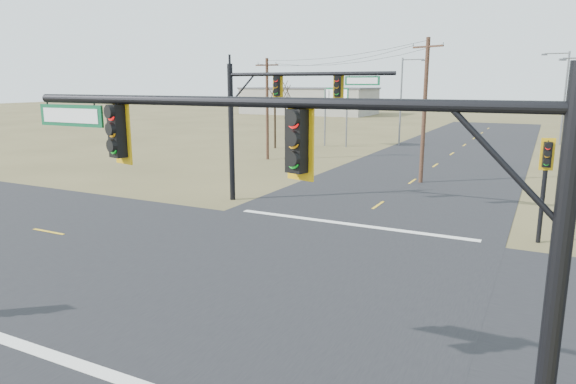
# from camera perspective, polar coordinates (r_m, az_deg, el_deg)

# --- Properties ---
(ground) EXTENTS (320.00, 320.00, 0.00)m
(ground) POSITION_cam_1_polar(r_m,az_deg,el_deg) (18.59, -1.11, -9.24)
(ground) COLOR brown
(ground) RESTS_ON ground
(road_ew) EXTENTS (160.00, 14.00, 0.02)m
(road_ew) POSITION_cam_1_polar(r_m,az_deg,el_deg) (18.59, -1.11, -9.21)
(road_ew) COLOR black
(road_ew) RESTS_ON ground
(road_ns) EXTENTS (14.00, 160.00, 0.02)m
(road_ns) POSITION_cam_1_polar(r_m,az_deg,el_deg) (18.59, -1.11, -9.21)
(road_ns) COLOR black
(road_ns) RESTS_ON ground
(stop_bar_near) EXTENTS (12.00, 0.40, 0.01)m
(stop_bar_near) POSITION_cam_1_polar(r_m,az_deg,el_deg) (13.12, -17.61, -19.35)
(stop_bar_near) COLOR silver
(stop_bar_near) RESTS_ON road_ns
(stop_bar_far) EXTENTS (12.00, 0.40, 0.01)m
(stop_bar_far) POSITION_cam_1_polar(r_m,az_deg,el_deg) (25.12, 6.96, -3.57)
(stop_bar_far) COLOR silver
(stop_bar_far) RESTS_ON road_ns
(mast_arm_near) EXTENTS (10.34, 0.53, 7.02)m
(mast_arm_near) POSITION_cam_1_polar(r_m,az_deg,el_deg) (8.53, 2.67, 1.05)
(mast_arm_near) COLOR black
(mast_arm_near) RESTS_ON ground
(mast_arm_far) EXTENTS (9.63, 0.58, 7.80)m
(mast_arm_far) POSITION_cam_1_polar(r_m,az_deg,el_deg) (28.32, -1.55, 9.68)
(mast_arm_far) COLOR black
(mast_arm_far) RESTS_ON ground
(pedestal_signal_ne) EXTENTS (0.62, 0.54, 4.55)m
(pedestal_signal_ne) POSITION_cam_1_polar(r_m,az_deg,el_deg) (23.92, 26.72, 2.46)
(pedestal_signal_ne) COLOR black
(pedestal_signal_ne) RESTS_ON ground
(utility_pole_near) EXTENTS (2.20, 1.09, 9.69)m
(utility_pole_near) POSITION_cam_1_polar(r_m,az_deg,el_deg) (36.06, 14.92, 8.88)
(utility_pole_near) COLOR #4E3021
(utility_pole_near) RESTS_ON ground
(utility_pole_far) EXTENTS (2.17, 0.26, 8.88)m
(utility_pole_far) POSITION_cam_1_polar(r_m,az_deg,el_deg) (46.03, -2.32, 9.37)
(utility_pole_far) COLOR #4E3021
(utility_pole_far) RESTS_ON ground
(highway_sign) EXTENTS (3.18, 1.15, 6.24)m
(highway_sign) POSITION_cam_1_polar(r_m,az_deg,el_deg) (55.94, 5.35, 9.56)
(highway_sign) COLOR slate
(highway_sign) RESTS_ON ground
(streetlight_b) EXTENTS (2.83, 0.45, 10.12)m
(streetlight_b) POSITION_cam_1_polar(r_m,az_deg,el_deg) (64.78, 28.22, 9.67)
(streetlight_b) COLOR slate
(streetlight_b) RESTS_ON ground
(streetlight_c) EXTENTS (2.63, 0.37, 9.39)m
(streetlight_c) POSITION_cam_1_polar(r_m,az_deg,el_deg) (57.69, 12.64, 10.26)
(streetlight_c) COLOR slate
(streetlight_c) RESTS_ON ground
(bare_tree_a) EXTENTS (3.01, 3.01, 7.12)m
(bare_tree_a) POSITION_cam_1_polar(r_m,az_deg,el_deg) (54.16, -1.47, 10.83)
(bare_tree_a) COLOR black
(bare_tree_a) RESTS_ON ground
(bare_tree_b) EXTENTS (3.73, 3.73, 7.42)m
(bare_tree_b) POSITION_cam_1_polar(r_m,az_deg,el_deg) (66.71, -0.29, 11.31)
(bare_tree_b) COLOR black
(bare_tree_b) RESTS_ON ground
(warehouse_left) EXTENTS (28.00, 14.00, 5.50)m
(warehouse_left) POSITION_cam_1_polar(r_m,az_deg,el_deg) (115.85, 2.34, 10.02)
(warehouse_left) COLOR #9D9A8C
(warehouse_left) RESTS_ON ground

